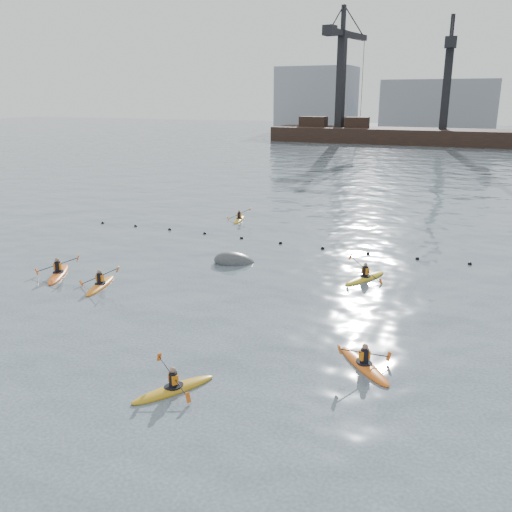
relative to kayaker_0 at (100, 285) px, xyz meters
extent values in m
plane|color=#394753|center=(7.56, -10.60, -0.10)|extent=(400.00, 400.00, 0.00)
sphere|color=black|center=(-9.44, 11.90, -0.07)|extent=(0.24, 0.24, 0.24)
sphere|color=black|center=(-6.44, 12.06, -0.07)|extent=(0.24, 0.24, 0.24)
sphere|color=black|center=(-3.44, 12.15, -0.07)|extent=(0.24, 0.24, 0.24)
sphere|color=black|center=(-0.44, 12.12, -0.07)|extent=(0.24, 0.24, 0.24)
sphere|color=black|center=(2.56, 11.99, -0.07)|extent=(0.24, 0.24, 0.24)
sphere|color=black|center=(5.56, 11.82, -0.07)|extent=(0.24, 0.24, 0.24)
sphere|color=black|center=(8.56, 11.69, -0.07)|extent=(0.24, 0.24, 0.24)
sphere|color=black|center=(11.56, 11.66, -0.07)|extent=(0.24, 0.24, 0.24)
sphere|color=black|center=(14.56, 11.75, -0.07)|extent=(0.24, 0.24, 0.24)
sphere|color=black|center=(17.56, 11.91, -0.07)|extent=(0.24, 0.24, 0.24)
cube|color=black|center=(7.56, 99.40, 0.75)|extent=(72.00, 12.00, 4.50)
cube|color=black|center=(-20.44, 99.40, 4.10)|extent=(6.00, 3.00, 2.20)
cube|color=black|center=(-10.44, 99.40, 4.10)|extent=(5.00, 3.00, 2.20)
cube|color=black|center=(-14.44, 99.40, 13.00)|extent=(1.85, 1.85, 20.00)
cube|color=black|center=(-13.98, 102.06, 22.40)|extent=(4.31, 17.93, 1.20)
cube|color=black|center=(-15.54, 93.20, 22.40)|extent=(2.62, 2.94, 2.00)
cube|color=black|center=(-14.44, 99.40, 25.50)|extent=(0.93, 0.93, 5.00)
cube|color=black|center=(7.56, 99.40, 11.50)|extent=(1.73, 1.73, 17.00)
cube|color=black|center=(7.36, 101.65, 19.40)|extent=(2.50, 15.05, 1.20)
cube|color=black|center=(8.01, 94.17, 19.40)|extent=(2.42, 2.78, 2.00)
cube|color=black|center=(7.56, 99.40, 22.50)|extent=(0.87, 0.87, 5.00)
cube|color=gray|center=(-32.44, 139.40, 8.90)|extent=(22.00, 14.00, 18.00)
cube|color=gray|center=(2.56, 139.40, 6.90)|extent=(30.00, 14.00, 14.00)
ellipsoid|color=orange|center=(0.00, 0.00, -0.06)|extent=(1.49, 3.30, 0.32)
cylinder|color=black|center=(0.00, 0.00, 0.07)|extent=(0.75, 0.75, 0.06)
cylinder|color=black|center=(0.00, 0.00, 0.36)|extent=(0.30, 0.30, 0.53)
cube|color=orange|center=(0.00, 0.00, 0.38)|extent=(0.41, 0.31, 0.34)
sphere|color=#8C6651|center=(0.00, 0.00, 0.71)|extent=(0.21, 0.21, 0.21)
cylinder|color=black|center=(0.00, 0.00, 0.46)|extent=(1.97, 0.58, 0.97)
cube|color=#D85914|center=(-1.00, -0.28, 0.02)|extent=(0.22, 0.19, 0.33)
cube|color=#D85914|center=(1.00, 0.28, 0.89)|extent=(0.22, 0.19, 0.33)
ellipsoid|color=#C08E16|center=(9.14, -7.46, -0.06)|extent=(2.09, 3.01, 0.31)
cylinder|color=black|center=(9.14, -7.46, 0.07)|extent=(0.80, 0.80, 0.06)
cylinder|color=black|center=(9.14, -7.46, 0.34)|extent=(0.29, 0.29, 0.51)
cube|color=orange|center=(9.14, -7.46, 0.36)|extent=(0.41, 0.36, 0.33)
sphere|color=#8C6651|center=(9.14, -7.46, 0.68)|extent=(0.20, 0.20, 0.20)
cylinder|color=black|center=(9.14, -7.46, 0.44)|extent=(1.78, 1.05, 0.72)
cube|color=#D85914|center=(8.28, -6.96, 0.75)|extent=(0.20, 0.19, 0.33)
cube|color=#D85914|center=(10.00, -7.95, 0.12)|extent=(0.20, 0.19, 0.33)
ellipsoid|color=orange|center=(-3.34, 0.55, -0.05)|extent=(2.38, 3.47, 0.36)
cylinder|color=black|center=(-3.34, 0.55, 0.09)|extent=(0.91, 0.91, 0.07)
cylinder|color=black|center=(-3.34, 0.55, 0.40)|extent=(0.34, 0.34, 0.58)
cube|color=orange|center=(-3.34, 0.55, 0.43)|extent=(0.47, 0.41, 0.38)
sphere|color=#8C6651|center=(-3.34, 0.55, 0.80)|extent=(0.23, 0.23, 0.23)
cylinder|color=black|center=(-3.34, 0.55, 0.52)|extent=(2.07, 1.19, 0.79)
cube|color=#D85914|center=(-4.33, -0.01, 0.17)|extent=(0.22, 0.22, 0.38)
cube|color=#D85914|center=(-2.35, 1.11, 0.87)|extent=(0.22, 0.22, 0.38)
ellipsoid|color=yellow|center=(12.45, 6.73, -0.06)|extent=(1.99, 3.28, 0.33)
cylinder|color=black|center=(12.45, 6.73, 0.08)|extent=(0.82, 0.82, 0.06)
cylinder|color=black|center=(12.45, 6.73, 0.37)|extent=(0.31, 0.31, 0.54)
cube|color=orange|center=(12.45, 6.73, 0.39)|extent=(0.43, 0.36, 0.35)
sphere|color=#8C6651|center=(12.45, 6.73, 0.73)|extent=(0.22, 0.22, 0.22)
cylinder|color=black|center=(12.45, 6.73, 0.47)|extent=(1.88, 0.90, 1.03)
cube|color=#D85914|center=(11.50, 7.18, 0.93)|extent=(0.24, 0.22, 0.34)
cube|color=#D85914|center=(13.41, 6.29, 0.00)|extent=(0.24, 0.22, 0.34)
ellipsoid|color=orange|center=(14.66, -3.20, -0.06)|extent=(2.71, 2.83, 0.33)
cylinder|color=black|center=(14.66, -3.20, 0.07)|extent=(0.87, 0.87, 0.06)
cylinder|color=black|center=(14.66, -3.20, 0.36)|extent=(0.31, 0.31, 0.53)
cube|color=orange|center=(14.66, -3.20, 0.38)|extent=(0.42, 0.42, 0.35)
sphere|color=#8C6651|center=(14.66, -3.20, 0.72)|extent=(0.21, 0.21, 0.21)
cylinder|color=black|center=(14.66, -3.20, 0.46)|extent=(1.60, 1.50, 0.71)
cube|color=#D85914|center=(15.42, -2.49, 0.15)|extent=(0.21, 0.21, 0.35)
cube|color=#D85914|center=(13.90, -3.91, 0.78)|extent=(0.21, 0.21, 0.35)
ellipsoid|color=gold|center=(-0.14, 17.31, -0.06)|extent=(1.17, 2.93, 0.29)
cylinder|color=black|center=(-0.14, 17.31, 0.05)|extent=(0.64, 0.64, 0.05)
cylinder|color=black|center=(-0.14, 17.31, 0.30)|extent=(0.27, 0.27, 0.47)
cube|color=orange|center=(-0.14, 17.31, 0.32)|extent=(0.36, 0.26, 0.30)
sphere|color=#8C6651|center=(-0.14, 17.31, 0.62)|extent=(0.19, 0.19, 0.19)
cylinder|color=black|center=(-0.14, 17.31, 0.39)|extent=(1.74, 0.41, 0.91)
cube|color=#D85914|center=(-1.04, 17.12, -0.02)|extent=(0.20, 0.16, 0.29)
cube|color=#D85914|center=(0.75, 17.51, 0.80)|extent=(0.20, 0.16, 0.29)
ellipsoid|color=#3B3E40|center=(4.61, 6.65, -0.10)|extent=(3.11, 2.63, 1.76)
camera|label=1|loc=(18.22, -21.25, 9.45)|focal=38.00mm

